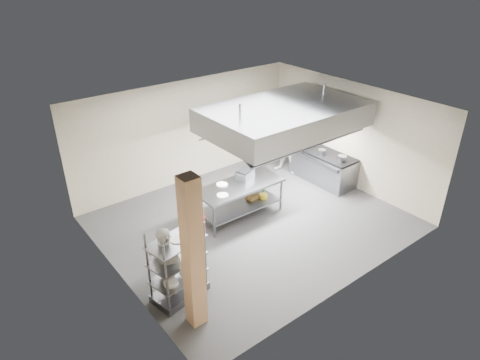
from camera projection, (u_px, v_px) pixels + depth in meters
floor at (253, 222)px, 10.81m from camera, size 7.00×7.00×0.00m
ceiling at (255, 108)px, 9.41m from camera, size 7.00×7.00×0.00m
wall_back at (187, 132)px, 12.20m from camera, size 7.00×0.00×7.00m
wall_left at (113, 218)px, 8.21m from camera, size 0.00×6.00×6.00m
wall_right at (350, 135)px, 12.01m from camera, size 0.00×6.00×6.00m
column at (193, 255)px, 7.21m from camera, size 0.30×0.30×3.00m
exhaust_hood at (284, 117)px, 10.67m from camera, size 4.00×2.50×0.60m
hood_strip_a at (256, 137)px, 10.33m from camera, size 1.60×0.12×0.04m
hood_strip_b at (308, 121)px, 11.31m from camera, size 1.60×0.12×0.04m
wall_shelf at (240, 120)px, 13.07m from camera, size 1.50×0.28×0.04m
island at (240, 200)px, 10.87m from camera, size 2.28×0.97×0.91m
island_worktop at (240, 186)px, 10.67m from camera, size 2.28×0.97×0.06m
island_undershelf at (240, 205)px, 10.94m from camera, size 2.10×0.87×0.04m
pass_rack at (177, 263)px, 8.13m from camera, size 1.17×0.81×1.60m
cooking_range at (323, 167)px, 12.63m from camera, size 0.80×2.00×0.84m
range_top at (324, 153)px, 12.42m from camera, size 0.78×1.96×0.06m
chef_head at (192, 224)px, 9.21m from camera, size 0.60×0.73×1.71m
chef_line at (288, 146)px, 12.85m from camera, size 0.94×1.05×1.77m
chef_plating at (166, 264)px, 8.07m from camera, size 0.56×1.01×1.62m
griddle at (245, 175)px, 10.91m from camera, size 0.50×0.44×0.21m
wicker_basket at (252, 196)px, 11.18m from camera, size 0.32×0.23×0.13m
stockpot at (322, 152)px, 12.25m from camera, size 0.22×0.22×0.15m
plate_stack at (178, 274)px, 8.26m from camera, size 0.28×0.28×0.05m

